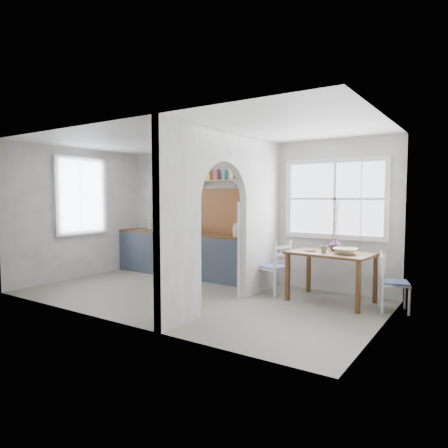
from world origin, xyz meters
The scene contains 26 objects.
floor centered at (0.00, 0.00, 0.00)m, with size 5.80×3.20×0.01m, color gray.
ceiling centered at (0.00, 0.00, 2.60)m, with size 5.80×3.20×0.01m, color silver.
walls centered at (0.00, 0.00, 1.30)m, with size 5.81×3.21×2.60m.
partition centered at (0.70, 0.06, 1.45)m, with size 0.12×3.20×2.60m.
kitchen_window centered at (-2.87, 0.00, 1.65)m, with size 0.10×1.16×1.50m, color white, non-canonical shape.
nook_window centered at (1.80, 1.56, 1.60)m, with size 1.76×0.10×1.30m, color white, non-canonical shape.
counter centered at (-1.13, 1.33, 0.46)m, with size 3.50×0.60×0.90m.
sink centered at (-2.43, 1.30, 0.89)m, with size 0.40×0.40×0.02m, color #BBBCBE.
backsplash centered at (-0.20, 1.58, 1.35)m, with size 1.65×0.03×0.90m, color #8F5E33.
shelf centered at (-0.20, 1.49, 2.01)m, with size 1.75×0.20×0.21m.
pendant_lamp centered at (0.15, 1.15, 1.88)m, with size 0.26×0.26×0.16m, color beige.
utensil_rail centered at (0.61, 0.90, 1.45)m, with size 0.02×0.02×0.50m, color #BBBCBE.
dining_table centered at (1.96, 0.96, 0.39)m, with size 1.25×0.83×0.78m, color #553218, non-canonical shape.
chair_left centered at (0.99, 0.95, 0.46)m, with size 0.42×0.42×0.91m, color silver, non-canonical shape.
chair_right centered at (2.89, 0.94, 0.42)m, with size 0.38×0.38×0.84m, color silver, non-canonical shape.
kettle centered at (0.10, 1.18, 1.02)m, with size 0.20×0.16×0.24m, color silver, non-canonical shape.
mug_a centered at (-1.83, 1.21, 0.95)m, with size 0.10×0.10×0.10m, color silver.
mug_b centered at (-1.76, 1.30, 0.95)m, with size 0.13×0.13×0.11m, color beige.
knife_block centered at (-1.43, 1.45, 1.01)m, with size 0.10×0.15×0.23m, color black.
jar centered at (-0.90, 1.38, 0.99)m, with size 0.11×0.11×0.18m, color #817955.
towel_magenta centered at (0.58, 0.98, 0.28)m, with size 0.02×0.03×0.60m, color #D21E80.
towel_orange centered at (0.58, 0.94, 0.25)m, with size 0.02×0.03×0.51m, color #F0570A.
bowl centered at (2.19, 0.89, 0.82)m, with size 0.35×0.35×0.09m, color white.
table_cup centered at (1.87, 0.86, 0.83)m, with size 0.11×0.11×0.10m, color #679163.
plate centered at (1.65, 0.88, 0.79)m, with size 0.17×0.17×0.01m, color black.
vase centered at (1.96, 1.16, 0.88)m, with size 0.19×0.19×0.19m, color #47264B.
Camera 1 is at (3.97, -5.07, 1.64)m, focal length 32.00 mm.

